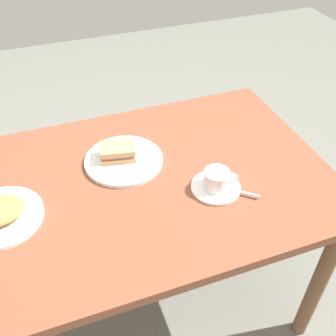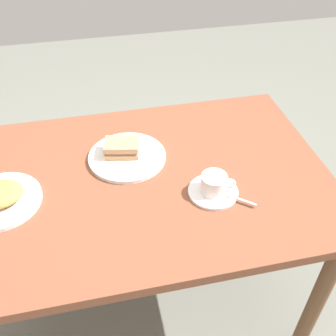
# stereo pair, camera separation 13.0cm
# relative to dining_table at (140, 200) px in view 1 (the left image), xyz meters

# --- Properties ---
(ground_plane) EXTENTS (6.00, 6.00, 0.00)m
(ground_plane) POSITION_rel_dining_table_xyz_m (0.00, 0.00, -0.65)
(ground_plane) COLOR slate
(dining_table) EXTENTS (1.28, 0.83, 0.75)m
(dining_table) POSITION_rel_dining_table_xyz_m (0.00, 0.00, 0.00)
(dining_table) COLOR brown
(dining_table) RESTS_ON ground_plane
(sandwich_plate) EXTENTS (0.27, 0.27, 0.01)m
(sandwich_plate) POSITION_rel_dining_table_xyz_m (0.02, -0.11, 0.10)
(sandwich_plate) COLOR white
(sandwich_plate) RESTS_ON dining_table
(sandwich_front) EXTENTS (0.13, 0.10, 0.05)m
(sandwich_front) POSITION_rel_dining_table_xyz_m (0.04, -0.12, 0.13)
(sandwich_front) COLOR tan
(sandwich_front) RESTS_ON sandwich_plate
(coffee_saucer) EXTENTS (0.16, 0.16, 0.01)m
(coffee_saucer) POSITION_rel_dining_table_xyz_m (-0.22, 0.12, 0.10)
(coffee_saucer) COLOR white
(coffee_saucer) RESTS_ON dining_table
(coffee_cup) EXTENTS (0.11, 0.08, 0.06)m
(coffee_cup) POSITION_rel_dining_table_xyz_m (-0.22, 0.12, 0.14)
(coffee_cup) COLOR white
(coffee_cup) RESTS_ON coffee_saucer
(spoon) EXTENTS (0.08, 0.07, 0.01)m
(spoon) POSITION_rel_dining_table_xyz_m (-0.28, 0.17, 0.11)
(spoon) COLOR silver
(spoon) RESTS_ON coffee_saucer
(side_plate) EXTENTS (0.25, 0.25, 0.01)m
(side_plate) POSITION_rel_dining_table_xyz_m (0.44, 0.02, 0.10)
(side_plate) COLOR white
(side_plate) RESTS_ON dining_table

